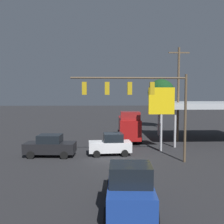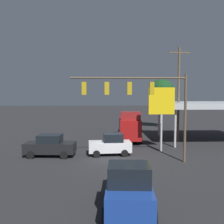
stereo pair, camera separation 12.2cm
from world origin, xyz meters
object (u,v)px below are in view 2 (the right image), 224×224
(street_tree, at_px, (162,93))
(pickup_parked, at_px, (128,187))
(utility_pole, at_px, (179,92))
(sedan_waiting, at_px, (50,146))
(hatchback_crossing, at_px, (111,144))
(delivery_truck, at_px, (129,126))
(traffic_signal_assembly, at_px, (139,95))
(price_sign, at_px, (161,104))

(street_tree, bearing_deg, pickup_parked, 73.84)
(utility_pole, height_order, street_tree, utility_pole)
(sedan_waiting, bearing_deg, utility_pole, -150.51)
(utility_pole, distance_m, sedan_waiting, 15.58)
(pickup_parked, bearing_deg, hatchback_crossing, -173.41)
(street_tree, bearing_deg, delivery_truck, 60.07)
(sedan_waiting, bearing_deg, hatchback_crossing, -172.37)
(utility_pole, distance_m, hatchback_crossing, 11.11)
(traffic_signal_assembly, xyz_separation_m, price_sign, (-2.72, -4.00, -0.88))
(utility_pole, relative_size, price_sign, 1.76)
(traffic_signal_assembly, height_order, delivery_truck, traffic_signal_assembly)
(pickup_parked, bearing_deg, delivery_truck, 177.74)
(sedan_waiting, bearing_deg, pickup_parked, 123.10)
(sedan_waiting, distance_m, street_tree, 23.77)
(traffic_signal_assembly, height_order, price_sign, traffic_signal_assembly)
(price_sign, height_order, delivery_truck, price_sign)
(pickup_parked, distance_m, street_tree, 30.41)
(sedan_waiting, relative_size, delivery_truck, 0.65)
(sedan_waiting, xyz_separation_m, street_tree, (-14.24, -18.41, 4.81))
(hatchback_crossing, distance_m, street_tree, 20.68)
(delivery_truck, distance_m, street_tree, 13.57)
(pickup_parked, height_order, hatchback_crossing, pickup_parked)
(delivery_truck, bearing_deg, utility_pole, 85.11)
(traffic_signal_assembly, height_order, utility_pole, utility_pole)
(utility_pole, xyz_separation_m, street_tree, (-0.87, -11.96, 0.06))
(price_sign, bearing_deg, traffic_signal_assembly, 55.79)
(hatchback_crossing, bearing_deg, traffic_signal_assembly, 125.77)
(utility_pole, relative_size, street_tree, 1.36)
(price_sign, distance_m, pickup_parked, 13.37)
(traffic_signal_assembly, relative_size, sedan_waiting, 2.04)
(traffic_signal_assembly, relative_size, delivery_truck, 1.34)
(traffic_signal_assembly, relative_size, utility_pole, 0.85)
(price_sign, bearing_deg, pickup_parked, 70.09)
(pickup_parked, xyz_separation_m, delivery_truck, (-1.90, -17.64, 0.58))
(traffic_signal_assembly, xyz_separation_m, pickup_parked, (1.68, 8.16, -4.29))
(delivery_truck, bearing_deg, hatchback_crossing, -16.82)
(traffic_signal_assembly, bearing_deg, hatchback_crossing, -50.45)
(pickup_parked, distance_m, sedan_waiting, 11.99)
(traffic_signal_assembly, bearing_deg, price_sign, -124.21)
(hatchback_crossing, xyz_separation_m, delivery_truck, (-2.41, -6.82, 0.75))
(traffic_signal_assembly, relative_size, price_sign, 1.50)
(price_sign, bearing_deg, sedan_waiting, 9.45)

